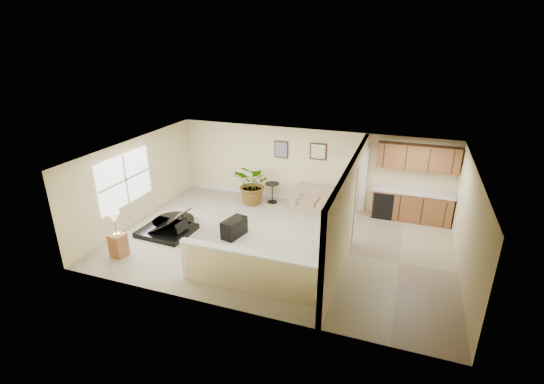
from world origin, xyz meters
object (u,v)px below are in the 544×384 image
(piano_bench, at_px, (234,228))
(accent_table, at_px, (272,190))
(loveseat, at_px, (319,199))
(piano, at_px, (167,213))
(small_plant, at_px, (328,211))
(lamp_stand, at_px, (117,238))
(palm_plant, at_px, (254,185))

(piano_bench, height_order, accent_table, accent_table)
(loveseat, height_order, accent_table, loveseat)
(piano, bearing_deg, small_plant, 32.86)
(accent_table, xyz_separation_m, small_plant, (2.03, -0.55, -0.23))
(accent_table, bearing_deg, lamp_stand, -118.97)
(piano_bench, xyz_separation_m, palm_plant, (-0.35, 2.32, 0.42))
(piano_bench, xyz_separation_m, small_plant, (2.23, 2.06, -0.04))
(loveseat, distance_m, palm_plant, 2.19)
(loveseat, height_order, palm_plant, palm_plant)
(piano_bench, relative_size, palm_plant, 0.50)
(loveseat, xyz_separation_m, small_plant, (0.43, -0.50, -0.14))
(piano_bench, relative_size, lamp_stand, 0.64)
(loveseat, distance_m, accent_table, 1.60)
(piano, distance_m, palm_plant, 3.11)
(piano, xyz_separation_m, accent_table, (2.14, 2.97, -0.12))
(piano, bearing_deg, loveseat, 40.73)
(small_plant, bearing_deg, loveseat, 130.60)
(palm_plant, bearing_deg, piano, -120.71)
(accent_table, relative_size, lamp_stand, 0.57)
(piano, relative_size, palm_plant, 1.17)
(loveseat, relative_size, small_plant, 3.32)
(small_plant, bearing_deg, piano_bench, -137.22)
(palm_plant, height_order, small_plant, palm_plant)
(palm_plant, bearing_deg, small_plant, -5.67)
(small_plant, distance_m, lamp_stand, 6.09)
(piano, relative_size, accent_table, 2.60)
(accent_table, bearing_deg, piano, -125.76)
(accent_table, bearing_deg, piano_bench, -94.42)
(loveseat, distance_m, lamp_stand, 6.13)
(lamp_stand, bearing_deg, loveseat, 47.59)
(piano, height_order, small_plant, piano)
(palm_plant, bearing_deg, piano_bench, -81.52)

